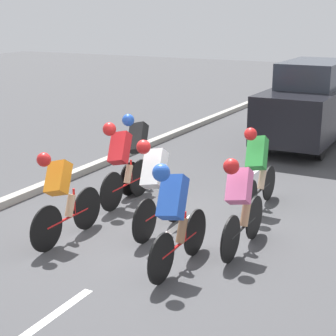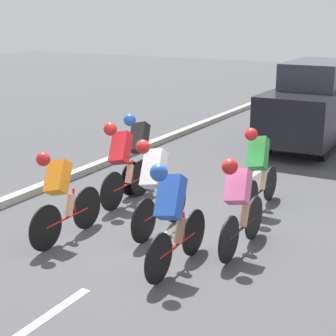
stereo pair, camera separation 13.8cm
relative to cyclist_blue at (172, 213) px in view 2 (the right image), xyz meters
name	(u,v)px [view 2 (the right image)]	position (x,y,z in m)	size (l,w,h in m)	color
ground_plane	(170,232)	(0.67, -1.17, -0.81)	(60.00, 60.00, 0.00)	#424244
lane_stripe_near	(49,315)	(0.67, 1.73, -0.81)	(0.12, 1.40, 0.01)	white
lane_stripe_mid	(179,225)	(0.67, -1.47, -0.81)	(0.12, 1.40, 0.01)	white
lane_stripe_far	(250,176)	(0.67, -4.67, -0.81)	(0.12, 1.40, 0.01)	white
curb	(31,192)	(3.87, -1.47, -0.74)	(0.20, 25.46, 0.14)	#A8A399
cyclist_blue	(172,213)	(0.00, 0.00, 0.00)	(0.41, 1.68, 1.54)	black
cyclist_pink	(239,202)	(-0.55, -0.99, -0.05)	(0.41, 1.64, 1.45)	black
cyclist_black	(140,148)	(2.27, -2.86, 0.00)	(0.45, 1.70, 1.52)	black
cyclist_green	(258,166)	(-0.16, -2.83, -0.02)	(0.42, 1.64, 1.50)	black
cyclist_orange	(61,194)	(1.95, -0.09, -0.07)	(0.44, 1.68, 1.43)	black
cyclist_white	(156,184)	(0.86, -1.04, -0.01)	(0.43, 1.69, 1.55)	black
cyclist_red	(122,160)	(2.07, -1.94, 0.00)	(0.43, 1.66, 1.54)	black
support_car	(314,104)	(0.34, -8.25, 0.26)	(1.70, 4.58, 2.14)	black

